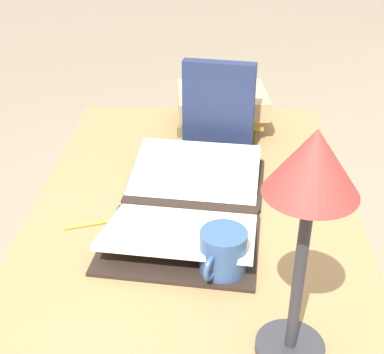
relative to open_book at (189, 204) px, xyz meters
name	(u,v)px	position (x,y,z in m)	size (l,w,h in m)	color
reading_desk	(194,242)	(-0.03, 0.01, -0.13)	(1.12, 0.73, 0.74)	#937047
open_book	(189,204)	(0.00, 0.00, 0.00)	(0.53, 0.37, 0.06)	black
book_stack_tall	(222,109)	(-0.45, 0.07, 0.04)	(0.23, 0.27, 0.11)	brown
book_standing_upright	(218,108)	(-0.30, 0.06, 0.11)	(0.06, 0.19, 0.25)	#1E284C
reading_lamp	(310,192)	(0.40, 0.18, 0.28)	(0.13, 0.13, 0.39)	#2D2D33
coffee_mug	(223,253)	(0.21, 0.07, 0.03)	(0.11, 0.09, 0.09)	#335184
pencil	(103,222)	(0.06, -0.19, -0.01)	(0.06, 0.16, 0.01)	gold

